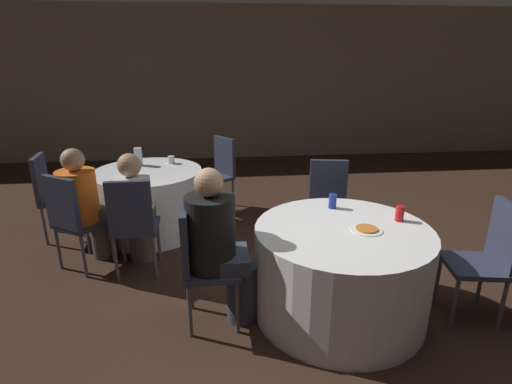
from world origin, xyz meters
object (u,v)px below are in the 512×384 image
chair_far_south (133,219)px  chair_far_west (51,190)px  chair_far_northeast (220,167)px  bottle_far (138,157)px  soda_can_blue (333,201)px  table_near (340,271)px  chair_far_southwest (72,215)px  table_far (150,201)px  chair_near_east (490,252)px  soda_can_red (400,213)px  chair_near_north (328,199)px  person_black_shirt (220,246)px  chair_near_west (198,256)px  pizza_plate_near (367,229)px  person_white_shirt (136,211)px  person_orange_shirt (86,206)px

chair_far_south → chair_far_west: bearing=137.4°
chair_far_northeast → bottle_far: (-0.94, -0.37, 0.26)m
chair_far_northeast → soda_can_blue: size_ratio=7.74×
table_near → chair_far_south: 1.85m
chair_far_south → chair_far_southwest: bearing=163.0°
table_far → chair_near_east: size_ratio=1.28×
soda_can_red → table_far: bearing=143.0°
chair_near_north → soda_can_red: chair_near_north is taller
person_black_shirt → soda_can_red: bearing=93.8°
chair_near_east → chair_near_west: same height
chair_near_north → pizza_plate_near: (-0.03, -1.11, 0.16)m
chair_near_north → soda_can_red: 1.03m
chair_far_south → person_white_shirt: bearing=90.0°
chair_near_west → bottle_far: (-0.75, 2.01, 0.26)m
chair_near_north → chair_far_west: size_ratio=1.00×
person_orange_shirt → person_black_shirt: size_ratio=0.95×
table_far → soda_can_blue: size_ratio=9.90×
chair_far_northeast → pizza_plate_near: chair_far_northeast is taller
table_near → person_white_shirt: size_ratio=1.17×
chair_near_west → chair_far_south: 0.96m
chair_near_north → chair_near_west: bearing=50.6°
chair_far_south → table_near: bearing=-24.2°
chair_near_west → chair_far_northeast: same height
chair_far_west → chair_far_southwest: bearing=25.6°
table_far → soda_can_red: bearing=-37.0°
pizza_plate_near → soda_can_blue: bearing=105.2°
table_far → chair_far_south: 1.04m
chair_far_west → soda_can_red: chair_far_west is taller
chair_far_west → soda_can_blue: 3.02m
person_black_shirt → pizza_plate_near: person_black_shirt is taller
bottle_far → chair_near_east: bearing=-36.8°
chair_far_southwest → chair_near_west: bearing=-4.6°
person_white_shirt → soda_can_blue: person_white_shirt is taller
table_near → chair_near_west: (-1.08, -0.02, 0.20)m
soda_can_red → person_black_shirt: bearing=-175.2°
chair_far_southwest → soda_can_blue: size_ratio=7.74×
person_black_shirt → pizza_plate_near: size_ratio=5.17×
chair_far_southwest → person_white_shirt: 0.57m
soda_can_red → chair_far_south: bearing=164.0°
table_far → chair_near_north: (1.89, -0.68, 0.20)m
chair_near_east → chair_far_northeast: same height
person_white_shirt → person_orange_shirt: size_ratio=0.98×
person_white_shirt → table_far: bearing=90.0°
chair_far_northeast → person_white_shirt: 1.67m
chair_far_south → pizza_plate_near: (1.85, -0.77, 0.16)m
table_near → chair_near_west: bearing=-178.9°
soda_can_blue → bottle_far: size_ratio=0.59×
chair_far_southwest → person_orange_shirt: 0.17m
person_white_shirt → person_orange_shirt: (-0.48, 0.13, 0.02)m
chair_near_north → soda_can_blue: bearing=86.4°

